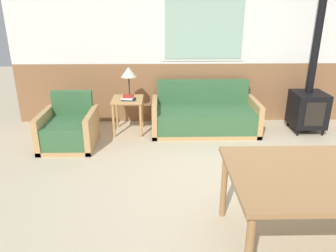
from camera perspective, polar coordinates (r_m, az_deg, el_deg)
ground_plane at (r=3.72m, az=16.63°, el=-12.75°), size 16.00×16.00×0.00m
wall_back at (r=5.71m, az=10.06°, el=14.04°), size 7.20×0.09×2.70m
couch at (r=5.39m, az=6.35°, el=1.57°), size 1.70×0.82×0.78m
armchair at (r=5.02m, az=-16.84°, el=-0.76°), size 0.77×0.78×0.75m
side_table at (r=5.27m, az=-7.01°, el=3.65°), size 0.48×0.48×0.57m
table_lamp at (r=5.23m, az=-6.88°, el=9.13°), size 0.25×0.25×0.49m
book_stack at (r=5.15m, az=-6.97°, el=4.86°), size 0.23×0.18×0.07m
wood_stove at (r=5.73m, az=23.37°, el=4.47°), size 0.50×0.53×2.59m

